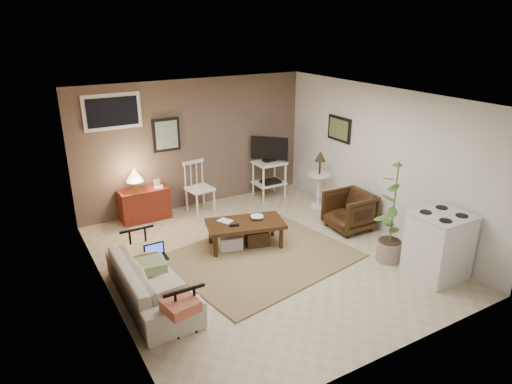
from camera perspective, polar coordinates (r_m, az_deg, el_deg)
floor at (r=6.99m, az=0.94°, el=-8.20°), size 5.00×5.00×0.00m
art_back at (r=8.36m, az=-11.14°, el=7.03°), size 0.50×0.03×0.60m
art_right at (r=8.48m, az=10.37°, el=7.76°), size 0.03×0.60×0.45m
window at (r=8.02m, az=-17.53°, el=9.54°), size 0.96×0.03×0.60m
rug at (r=6.98m, az=0.67°, el=-8.11°), size 2.89×2.47×0.02m
coffee_table at (r=7.19m, az=-1.40°, el=-5.06°), size 1.31×0.90×0.45m
sofa at (r=6.01m, az=-13.02°, el=-10.06°), size 0.54×1.84×0.72m
sofa_pillows at (r=5.80m, az=-12.02°, el=-10.23°), size 0.35×1.75×0.12m
sofa_end_rails at (r=6.06m, az=-12.02°, el=-10.24°), size 0.49×1.84×0.62m
laptop at (r=6.27m, az=-12.45°, el=-7.53°), size 0.28×0.21×0.19m
red_console at (r=8.36m, az=-13.84°, el=-1.17°), size 0.86×0.38×0.99m
spindle_chair at (r=8.50m, az=-7.09°, el=0.41°), size 0.49×0.49×0.95m
tv_stand at (r=9.06m, az=1.71°, el=3.28°), size 0.58×0.57×1.24m
side_table at (r=8.63m, az=7.94°, el=2.37°), size 0.41×0.41×1.11m
armchair at (r=7.92m, az=11.62°, el=-2.13°), size 0.67×0.72×0.72m
potted_plant at (r=6.84m, az=16.81°, el=-2.04°), size 0.39×0.39×1.57m
stove at (r=6.81m, az=21.87°, el=-6.17°), size 0.72×0.67×0.95m
bowl at (r=7.18m, az=0.14°, el=-2.64°), size 0.20×0.12×0.20m
book_table at (r=7.04m, az=-4.32°, el=-3.11°), size 0.15×0.08×0.22m
book_console at (r=8.28m, az=-12.65°, el=1.18°), size 0.15×0.06×0.21m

